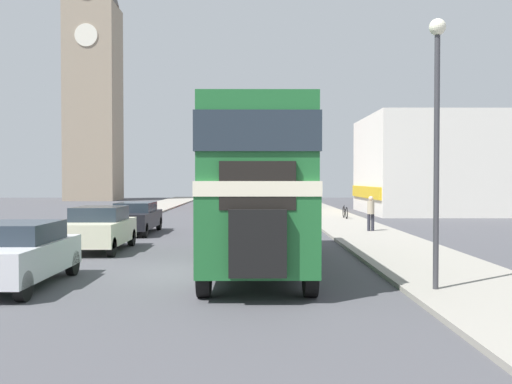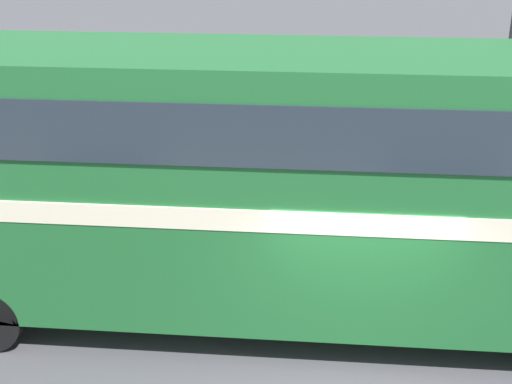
# 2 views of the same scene
# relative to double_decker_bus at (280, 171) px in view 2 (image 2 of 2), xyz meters

# --- Properties ---
(sidewalk_right) EXTENTS (3.50, 120.00, 0.12)m
(sidewalk_right) POSITION_rel_double_decker_bus_xyz_m (4.97, -1.19, -2.50)
(sidewalk_right) COLOR gray
(sidewalk_right) RESTS_ON ground_plane
(double_decker_bus) EXTENTS (2.57, 10.48, 4.31)m
(double_decker_bus) POSITION_rel_double_decker_bus_xyz_m (0.00, 0.00, 0.00)
(double_decker_bus) COLOR #1E602D
(double_decker_bus) RESTS_ON ground_plane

